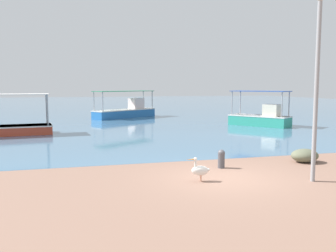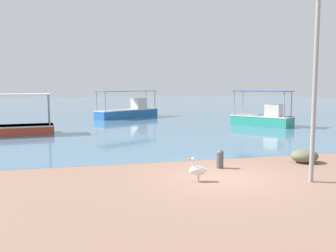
# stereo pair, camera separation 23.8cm
# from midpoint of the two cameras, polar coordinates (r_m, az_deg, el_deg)

# --- Properties ---
(ground) EXTENTS (120.00, 120.00, 0.00)m
(ground) POSITION_cam_midpoint_polar(r_m,az_deg,el_deg) (12.90, 7.90, -7.81)
(ground) COLOR #876453
(harbor_water) EXTENTS (110.00, 90.00, 0.00)m
(harbor_water) POSITION_cam_midpoint_polar(r_m,az_deg,el_deg) (59.79, -10.43, 3.11)
(harbor_water) COLOR #486F8D
(harbor_water) RESTS_ON ground
(fishing_boat_far_right) EXTENTS (6.62, 5.09, 2.58)m
(fishing_boat_far_right) POSITION_cam_midpoint_polar(r_m,az_deg,el_deg) (36.63, -6.57, 2.32)
(fishing_boat_far_right) COLOR #2569B3
(fishing_boat_far_right) RESTS_ON harbor_water
(fishing_boat_near_right) EXTENTS (4.02, 4.74, 2.69)m
(fishing_boat_near_right) POSITION_cam_midpoint_polar(r_m,az_deg,el_deg) (29.70, 13.78, 1.29)
(fishing_boat_near_right) COLOR teal
(fishing_boat_near_right) RESTS_ON harbor_water
(pelican) EXTENTS (0.81, 0.34, 0.80)m
(pelican) POSITION_cam_midpoint_polar(r_m,az_deg,el_deg) (12.26, 4.32, -6.70)
(pelican) COLOR #E0997A
(pelican) RESTS_ON ground
(lamp_post) EXTENTS (0.28, 0.28, 5.98)m
(lamp_post) POSITION_cam_midpoint_polar(r_m,az_deg,el_deg) (12.78, 21.24, 6.88)
(lamp_post) COLOR gray
(lamp_post) RESTS_ON ground
(mooring_bollard) EXTENTS (0.27, 0.27, 0.71)m
(mooring_bollard) POSITION_cam_midpoint_polar(r_m,az_deg,el_deg) (14.29, 7.65, -4.88)
(mooring_bollard) COLOR #47474C
(mooring_bollard) RESTS_ON ground
(net_pile) EXTENTS (1.12, 0.96, 0.55)m
(net_pile) POSITION_cam_midpoint_polar(r_m,az_deg,el_deg) (16.19, 19.73, -4.26)
(net_pile) COLOR #5F634B
(net_pile) RESTS_ON ground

